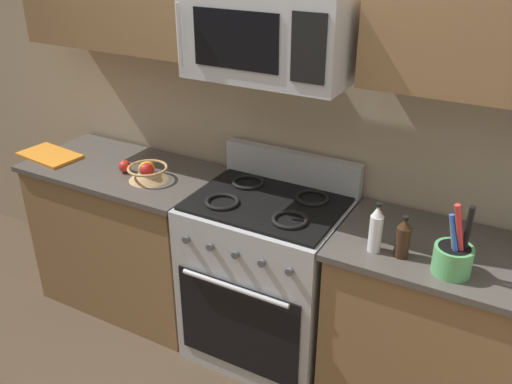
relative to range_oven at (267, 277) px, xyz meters
name	(u,v)px	position (x,y,z in m)	size (l,w,h in m)	color
wall_back	(302,107)	(0.00, 0.37, 0.83)	(8.00, 0.10, 2.60)	tan
counter_left	(129,235)	(-0.94, 0.00, -0.02)	(1.09, 0.60, 0.91)	olive
range_oven	(267,277)	(0.00, 0.00, 0.00)	(0.76, 0.64, 1.09)	#B2B5BA
counter_right	(435,334)	(0.88, 0.00, -0.02)	(0.97, 0.60, 0.91)	olive
microwave	(272,33)	(0.00, 0.03, 1.25)	(0.72, 0.44, 0.38)	#B2B5BA
utensil_crock	(453,257)	(0.91, -0.16, 0.51)	(0.15, 0.15, 0.32)	#59AD66
fruit_basket	(148,172)	(-0.69, -0.06, 0.48)	(0.22, 0.22, 0.10)	tan
apple_loose	(125,166)	(-0.86, -0.05, 0.47)	(0.07, 0.07, 0.07)	red
cutting_board	(50,155)	(-1.40, -0.09, 0.44)	(0.36, 0.21, 0.02)	orange
bottle_vinegar	(376,229)	(0.59, -0.15, 0.54)	(0.06, 0.06, 0.23)	silver
bottle_soy	(403,238)	(0.70, -0.14, 0.52)	(0.06, 0.06, 0.19)	#382314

